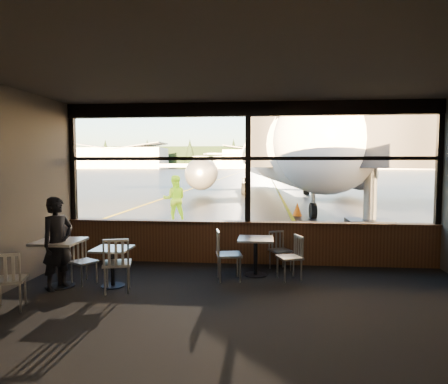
# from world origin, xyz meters

# --- Properties ---
(ground_plane) EXTENTS (520.00, 520.00, 0.00)m
(ground_plane) POSITION_xyz_m (0.00, 120.00, 0.00)
(ground_plane) COLOR black
(ground_plane) RESTS_ON ground
(carpet_floor) EXTENTS (8.00, 6.00, 0.01)m
(carpet_floor) POSITION_xyz_m (0.00, -3.00, 0.01)
(carpet_floor) COLOR black
(carpet_floor) RESTS_ON ground
(ceiling) EXTENTS (8.00, 6.00, 0.04)m
(ceiling) POSITION_xyz_m (0.00, -3.00, 3.50)
(ceiling) COLOR #38332D
(ceiling) RESTS_ON ground
(wall_back) EXTENTS (8.00, 0.04, 3.50)m
(wall_back) POSITION_xyz_m (0.00, -6.00, 1.75)
(wall_back) COLOR #464038
(wall_back) RESTS_ON ground
(window_sill) EXTENTS (8.00, 0.28, 0.90)m
(window_sill) POSITION_xyz_m (0.00, 0.00, 0.45)
(window_sill) COLOR #522E19
(window_sill) RESTS_ON ground
(window_header) EXTENTS (8.00, 0.18, 0.30)m
(window_header) POSITION_xyz_m (0.00, 0.00, 3.35)
(window_header) COLOR black
(window_header) RESTS_ON ground
(mullion_left) EXTENTS (0.12, 0.12, 2.60)m
(mullion_left) POSITION_xyz_m (-3.95, 0.00, 2.20)
(mullion_left) COLOR black
(mullion_left) RESTS_ON ground
(mullion_centre) EXTENTS (0.12, 0.12, 2.60)m
(mullion_centre) POSITION_xyz_m (0.00, 0.00, 2.20)
(mullion_centre) COLOR black
(mullion_centre) RESTS_ON ground
(mullion_right) EXTENTS (0.12, 0.12, 2.60)m
(mullion_right) POSITION_xyz_m (3.95, 0.00, 2.20)
(mullion_right) COLOR black
(mullion_right) RESTS_ON ground
(window_transom) EXTENTS (8.00, 0.10, 0.08)m
(window_transom) POSITION_xyz_m (0.00, 0.00, 2.30)
(window_transom) COLOR black
(window_transom) RESTS_ON ground
(airliner) EXTENTS (32.95, 38.33, 10.93)m
(airliner) POSITION_xyz_m (1.25, 19.54, 5.46)
(airliner) COLOR white
(airliner) RESTS_ON ground_plane
(jet_bridge) EXTENTS (8.83, 10.79, 4.71)m
(jet_bridge) POSITION_xyz_m (3.60, 5.50, 2.36)
(jet_bridge) COLOR #2E2E31
(jet_bridge) RESTS_ON ground_plane
(cafe_table_near) EXTENTS (0.68, 0.68, 0.74)m
(cafe_table_near) POSITION_xyz_m (0.19, -0.95, 0.37)
(cafe_table_near) COLOR #A09A93
(cafe_table_near) RESTS_ON carpet_floor
(cafe_table_mid) EXTENTS (0.63, 0.63, 0.70)m
(cafe_table_mid) POSITION_xyz_m (-2.32, -1.90, 0.35)
(cafe_table_mid) COLOR #9E9A91
(cafe_table_mid) RESTS_ON carpet_floor
(cafe_table_left) EXTENTS (0.76, 0.76, 0.84)m
(cafe_table_left) POSITION_xyz_m (-3.24, -2.02, 0.42)
(cafe_table_left) COLOR gray
(cafe_table_left) RESTS_ON carpet_floor
(chair_near_e) EXTENTS (0.60, 0.60, 0.85)m
(chair_near_e) POSITION_xyz_m (0.83, -1.20, 0.43)
(chair_near_e) COLOR beige
(chair_near_e) RESTS_ON carpet_floor
(chair_near_w) EXTENTS (0.62, 0.62, 0.96)m
(chair_near_w) POSITION_xyz_m (-0.30, -1.32, 0.48)
(chair_near_w) COLOR #ACA79B
(chair_near_w) RESTS_ON carpet_floor
(chair_near_n) EXTENTS (0.59, 0.59, 0.80)m
(chair_near_n) POSITION_xyz_m (0.69, -0.51, 0.40)
(chair_near_n) COLOR #ACA89C
(chair_near_n) RESTS_ON carpet_floor
(chair_mid_s) EXTENTS (0.65, 0.65, 0.96)m
(chair_mid_s) POSITION_xyz_m (-2.13, -2.17, 0.48)
(chair_mid_s) COLOR #AFAB9E
(chair_mid_s) RESTS_ON carpet_floor
(chair_mid_w) EXTENTS (0.60, 0.60, 0.80)m
(chair_mid_w) POSITION_xyz_m (-2.90, -1.80, 0.40)
(chair_mid_w) COLOR #B4AFA3
(chair_mid_w) RESTS_ON carpet_floor
(chair_left_s) EXTENTS (0.64, 0.64, 0.90)m
(chair_left_s) POSITION_xyz_m (-3.42, -3.16, 0.45)
(chair_left_s) COLOR #AFAB9E
(chair_left_s) RESTS_ON carpet_floor
(passenger) EXTENTS (0.61, 0.70, 1.62)m
(passenger) POSITION_xyz_m (-3.20, -2.15, 0.81)
(passenger) COLOR black
(passenger) RESTS_ON carpet_floor
(ground_crew) EXTENTS (1.00, 0.86, 1.77)m
(ground_crew) POSITION_xyz_m (-2.93, 5.80, 0.88)
(ground_crew) COLOR #BFF219
(ground_crew) RESTS_ON ground_plane
(cone_nose) EXTENTS (0.40, 0.40, 0.55)m
(cone_nose) POSITION_xyz_m (1.76, 8.29, 0.28)
(cone_nose) COLOR orange
(cone_nose) RESTS_ON ground_plane
(hangar_left) EXTENTS (45.00, 18.00, 11.00)m
(hangar_left) POSITION_xyz_m (-70.00, 180.00, 5.50)
(hangar_left) COLOR silver
(hangar_left) RESTS_ON ground_plane
(hangar_mid) EXTENTS (38.00, 15.00, 10.00)m
(hangar_mid) POSITION_xyz_m (0.00, 185.00, 5.00)
(hangar_mid) COLOR silver
(hangar_mid) RESTS_ON ground_plane
(hangar_right) EXTENTS (50.00, 20.00, 12.00)m
(hangar_right) POSITION_xyz_m (60.00, 178.00, 6.00)
(hangar_right) COLOR silver
(hangar_right) RESTS_ON ground_plane
(fuel_tank_a) EXTENTS (8.00, 8.00, 6.00)m
(fuel_tank_a) POSITION_xyz_m (-30.00, 182.00, 3.00)
(fuel_tank_a) COLOR silver
(fuel_tank_a) RESTS_ON ground_plane
(fuel_tank_b) EXTENTS (8.00, 8.00, 6.00)m
(fuel_tank_b) POSITION_xyz_m (-20.00, 182.00, 3.00)
(fuel_tank_b) COLOR silver
(fuel_tank_b) RESTS_ON ground_plane
(fuel_tank_c) EXTENTS (8.00, 8.00, 6.00)m
(fuel_tank_c) POSITION_xyz_m (-10.00, 182.00, 3.00)
(fuel_tank_c) COLOR silver
(fuel_tank_c) RESTS_ON ground_plane
(treeline) EXTENTS (360.00, 3.00, 12.00)m
(treeline) POSITION_xyz_m (0.00, 210.00, 6.00)
(treeline) COLOR black
(treeline) RESTS_ON ground_plane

